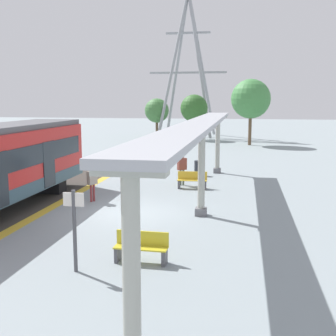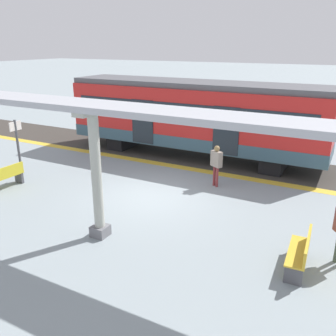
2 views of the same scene
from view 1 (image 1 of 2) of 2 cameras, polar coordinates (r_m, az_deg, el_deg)
ground_plane at (r=17.67m, az=-5.69°, el=-5.85°), size 176.00×176.00×0.00m
tactile_edge_strip at (r=18.80m, az=-15.40°, el=-5.22°), size 0.45×26.55×0.01m
trackbed at (r=19.64m, az=-20.25°, el=-4.85°), size 3.20×38.55×0.01m
canopy_pillar_nearest at (r=6.72m, az=-4.79°, el=-14.76°), size 1.10×0.44×3.54m
canopy_pillar_second at (r=16.88m, az=4.40°, el=-0.29°), size 1.10×0.44×3.54m
canopy_pillar_third at (r=26.97m, az=6.52°, el=3.14°), size 1.10×0.44×3.54m
canopy_beam at (r=16.47m, az=4.40°, el=5.87°), size 1.20×21.64×0.16m
bench_near_end at (r=12.34m, az=-3.49°, el=-10.24°), size 1.51×0.49×0.86m
bench_mid_platform at (r=22.28m, az=3.20°, el=-1.56°), size 1.52×0.51×0.86m
trash_bin at (r=26.15m, az=3.98°, el=0.00°), size 0.48×0.48×0.89m
platform_info_sign at (r=11.66m, az=-12.16°, el=-7.03°), size 0.56×0.10×2.20m
passenger_waiting_near_edge at (r=19.58m, az=-9.90°, el=-1.53°), size 0.40×0.50×1.58m
passenger_by_the_benches at (r=23.03m, az=1.84°, el=0.30°), size 0.51×0.46×1.67m
electricity_pylon at (r=54.09m, az=2.61°, el=13.37°), size 9.38×6.56×17.13m
tree_left_background at (r=49.32m, az=3.43°, el=7.79°), size 3.08×3.08×5.09m
tree_right_background at (r=53.17m, az=-1.47°, el=7.51°), size 2.93×2.93×4.66m
tree_centre_background at (r=44.16m, az=10.79°, el=8.87°), size 3.88×3.88×6.52m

